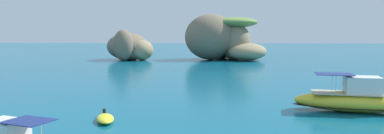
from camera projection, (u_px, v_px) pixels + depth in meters
The scene contains 4 objects.
islet_large at pixel (223, 40), 79.74m from camera, with size 21.86×17.62×10.09m.
islet_small at pixel (130, 47), 78.25m from camera, with size 10.70×12.13×6.64m.
motorboat_yellow at pixel (356, 100), 26.54m from camera, with size 9.31×4.13×2.82m.
dinghy_tender at pixel (105, 118), 23.57m from camera, with size 1.94×2.85×0.58m.
Camera 1 is at (3.06, -13.56, 5.82)m, focal length 33.40 mm.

